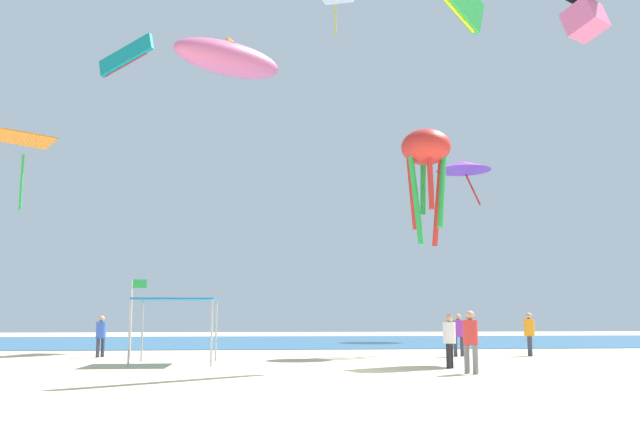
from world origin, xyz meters
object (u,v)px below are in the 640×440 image
object	(u,v)px
canopy_tent	(176,302)
person_far_shore	(470,337)
kite_octopus_red	(426,153)
person_near_tent	(529,330)
kite_delta_purple	(463,166)
banner_flag	(133,310)
person_leftmost	(101,333)
kite_box_black	(584,2)
kite_inflatable_pink	(228,58)
kite_parafoil_teal	(126,56)
person_central	(458,331)
person_rightmost	(449,336)
kite_diamond_orange	(24,143)

from	to	relation	value
canopy_tent	person_far_shore	xyz separation A→B (m)	(9.37, -5.22, -1.12)
kite_octopus_red	person_near_tent	bearing A→B (deg)	59.93
kite_delta_purple	kite_octopus_red	bearing A→B (deg)	14.02
banner_flag	kite_octopus_red	distance (m)	15.28
person_leftmost	person_far_shore	bearing A→B (deg)	-100.01
person_far_shore	kite_box_black	xyz separation A→B (m)	(9.01, 9.30, 15.54)
kite_inflatable_pink	kite_box_black	bearing A→B (deg)	-52.26
person_leftmost	kite_inflatable_pink	size ratio (longest dim) A/B	0.26
kite_delta_purple	kite_parafoil_teal	bearing A→B (deg)	-52.12
kite_octopus_red	kite_parafoil_teal	xyz separation A→B (m)	(-17.72, 17.23, 11.04)
person_central	kite_parafoil_teal	world-z (taller)	kite_parafoil_teal
person_rightmost	kite_octopus_red	xyz separation A→B (m)	(1.60, 8.79, 8.43)
kite_delta_purple	kite_box_black	xyz separation A→B (m)	(0.04, -19.54, 3.68)
person_far_shore	kite_inflatable_pink	size ratio (longest dim) A/B	0.28
person_far_shore	kite_octopus_red	world-z (taller)	kite_octopus_red
person_near_tent	kite_octopus_red	world-z (taller)	kite_octopus_red
banner_flag	kite_inflatable_pink	distance (m)	16.55
kite_inflatable_pink	kite_delta_purple	distance (m)	21.37
person_central	kite_parafoil_teal	distance (m)	33.06
person_central	person_rightmost	world-z (taller)	person_central
banner_flag	kite_octopus_red	bearing A→B (deg)	11.79
canopy_tent	person_central	bearing A→B (deg)	17.52
kite_delta_purple	kite_parafoil_teal	distance (m)	26.23
kite_inflatable_pink	kite_delta_purple	xyz separation A→B (m)	(17.17, 12.36, -3.04)
person_rightmost	kite_parafoil_teal	distance (m)	36.28
person_far_shore	kite_inflatable_pink	bearing A→B (deg)	176.02
kite_diamond_orange	kite_parafoil_teal	size ratio (longest dim) A/B	0.69
person_near_tent	kite_box_black	bearing A→B (deg)	-66.47
person_near_tent	kite_octopus_red	xyz separation A→B (m)	(-3.85, 2.22, 8.37)
canopy_tent	kite_delta_purple	xyz separation A→B (m)	(18.35, 23.61, 10.73)
kite_inflatable_pink	kite_delta_purple	bearing A→B (deg)	6.14
kite_diamond_orange	kite_delta_purple	world-z (taller)	kite_delta_purple
person_rightmost	kite_inflatable_pink	world-z (taller)	kite_inflatable_pink
banner_flag	kite_octopus_red	world-z (taller)	kite_octopus_red
kite_delta_purple	person_leftmost	bearing A→B (deg)	-12.34
kite_inflatable_pink	canopy_tent	bearing A→B (deg)	-125.59
kite_octopus_red	banner_flag	bearing A→B (deg)	-78.29
person_far_shore	kite_delta_purple	size ratio (longest dim) A/B	0.33
banner_flag	kite_delta_purple	world-z (taller)	kite_delta_purple
person_rightmost	person_far_shore	size ratio (longest dim) A/B	0.95
kite_octopus_red	kite_parafoil_teal	distance (m)	27.07
person_central	kite_octopus_red	bearing A→B (deg)	-84.07
canopy_tent	kite_parafoil_teal	xyz separation A→B (m)	(-6.76, 23.05, 18.29)
banner_flag	kite_delta_purple	xyz separation A→B (m)	(20.42, 20.51, 10.99)
person_near_tent	person_far_shore	bearing A→B (deg)	164.41
person_far_shore	kite_box_black	bearing A→B (deg)	105.46
person_near_tent	kite_octopus_red	distance (m)	9.48
person_far_shore	kite_parafoil_teal	world-z (taller)	kite_parafoil_teal
person_leftmost	kite_octopus_red	world-z (taller)	kite_octopus_red
person_near_tent	banner_flag	distance (m)	16.90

